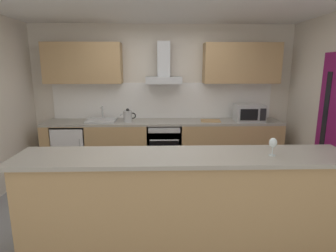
# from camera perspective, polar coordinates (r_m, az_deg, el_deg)

# --- Properties ---
(ground) EXTENTS (5.77, 4.62, 0.02)m
(ground) POSITION_cam_1_polar(r_m,az_deg,el_deg) (3.81, -0.70, -17.03)
(ground) COLOR gray
(wall_back) EXTENTS (5.77, 0.12, 2.60)m
(wall_back) POSITION_cam_1_polar(r_m,az_deg,el_deg) (5.22, -1.07, 6.16)
(wall_back) COLOR silver
(wall_back) RESTS_ON ground
(backsplash_tile) EXTENTS (4.05, 0.02, 0.66)m
(backsplash_tile) POSITION_cam_1_polar(r_m,az_deg,el_deg) (5.16, -1.06, 5.30)
(backsplash_tile) COLOR white
(counter_back) EXTENTS (4.20, 0.60, 0.90)m
(counter_back) POSITION_cam_1_polar(r_m,az_deg,el_deg) (5.01, -0.99, -4.01)
(counter_back) COLOR tan
(counter_back) RESTS_ON ground
(counter_island) EXTENTS (3.33, 0.64, 1.00)m
(counter_island) POSITION_cam_1_polar(r_m,az_deg,el_deg) (2.91, 3.25, -15.27)
(counter_island) COLOR tan
(counter_island) RESTS_ON ground
(upper_cabinets) EXTENTS (4.14, 0.32, 0.70)m
(upper_cabinets) POSITION_cam_1_polar(r_m,az_deg,el_deg) (4.96, -1.07, 12.90)
(upper_cabinets) COLOR tan
(side_door) EXTENTS (0.08, 0.85, 2.05)m
(side_door) POSITION_cam_1_polar(r_m,az_deg,el_deg) (4.43, 31.50, -0.31)
(side_door) COLOR #7A1456
(side_door) RESTS_ON ground
(oven) EXTENTS (0.60, 0.62, 0.80)m
(oven) POSITION_cam_1_polar(r_m,az_deg,el_deg) (4.98, -0.82, -3.99)
(oven) COLOR slate
(oven) RESTS_ON ground
(refrigerator) EXTENTS (0.58, 0.60, 0.85)m
(refrigerator) POSITION_cam_1_polar(r_m,az_deg,el_deg) (5.23, -19.19, -4.28)
(refrigerator) COLOR white
(refrigerator) RESTS_ON ground
(microwave) EXTENTS (0.50, 0.38, 0.30)m
(microwave) POSITION_cam_1_polar(r_m,az_deg,el_deg) (5.08, 16.52, 2.64)
(microwave) COLOR #B7BABC
(microwave) RESTS_ON counter_back
(sink) EXTENTS (0.50, 0.40, 0.26)m
(sink) POSITION_cam_1_polar(r_m,az_deg,el_deg) (4.99, -13.65, 1.23)
(sink) COLOR silver
(sink) RESTS_ON counter_back
(kettle) EXTENTS (0.29, 0.15, 0.24)m
(kettle) POSITION_cam_1_polar(r_m,az_deg,el_deg) (4.86, -8.35, 2.07)
(kettle) COLOR #B7BABC
(kettle) RESTS_ON counter_back
(range_hood) EXTENTS (0.62, 0.45, 0.72)m
(range_hood) POSITION_cam_1_polar(r_m,az_deg,el_deg) (4.92, -0.89, 11.48)
(range_hood) COLOR #B7BABC
(wine_glass) EXTENTS (0.08, 0.08, 0.18)m
(wine_glass) POSITION_cam_1_polar(r_m,az_deg,el_deg) (2.85, 20.98, -3.39)
(wine_glass) COLOR silver
(wine_glass) RESTS_ON counter_island
(chopping_board) EXTENTS (0.36, 0.25, 0.02)m
(chopping_board) POSITION_cam_1_polar(r_m,az_deg,el_deg) (4.94, 8.84, 1.10)
(chopping_board) COLOR tan
(chopping_board) RESTS_ON counter_back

